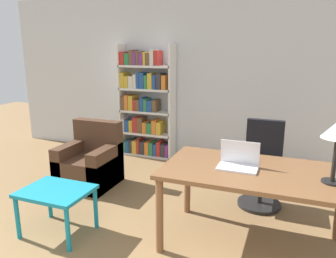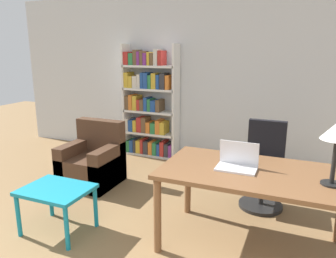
{
  "view_description": "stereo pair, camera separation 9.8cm",
  "coord_description": "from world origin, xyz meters",
  "px_view_note": "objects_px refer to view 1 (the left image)",
  "views": [
    {
      "loc": [
        1.06,
        -0.63,
        1.83
      ],
      "look_at": [
        -0.14,
        2.44,
        1.01
      ],
      "focal_mm": 35.0,
      "sensor_mm": 36.0,
      "label": 1
    },
    {
      "loc": [
        1.15,
        -0.59,
        1.83
      ],
      "look_at": [
        -0.14,
        2.44,
        1.01
      ],
      "focal_mm": 35.0,
      "sensor_mm": 36.0,
      "label": 2
    }
  ],
  "objects_px": {
    "desk": "(255,179)",
    "office_chair": "(262,167)",
    "side_table_blue": "(56,196)",
    "bookshelf": "(145,106)",
    "laptop": "(238,162)",
    "armchair": "(90,164)"
  },
  "relations": [
    {
      "from": "desk",
      "to": "office_chair",
      "type": "height_order",
      "value": "office_chair"
    },
    {
      "from": "side_table_blue",
      "to": "bookshelf",
      "type": "relative_size",
      "value": 0.35
    },
    {
      "from": "office_chair",
      "to": "bookshelf",
      "type": "distance_m",
      "value": 2.42
    },
    {
      "from": "office_chair",
      "to": "side_table_blue",
      "type": "xyz_separation_m",
      "value": [
        -1.83,
        -1.42,
        -0.06
      ]
    },
    {
      "from": "desk",
      "to": "office_chair",
      "type": "xyz_separation_m",
      "value": [
        -0.01,
        0.93,
        -0.21
      ]
    },
    {
      "from": "laptop",
      "to": "office_chair",
      "type": "xyz_separation_m",
      "value": [
        0.14,
        0.93,
        -0.35
      ]
    },
    {
      "from": "laptop",
      "to": "office_chair",
      "type": "bearing_deg",
      "value": 81.31
    },
    {
      "from": "desk",
      "to": "bookshelf",
      "type": "height_order",
      "value": "bookshelf"
    },
    {
      "from": "office_chair",
      "to": "armchair",
      "type": "bearing_deg",
      "value": -173.91
    },
    {
      "from": "laptop",
      "to": "side_table_blue",
      "type": "bearing_deg",
      "value": -163.84
    },
    {
      "from": "office_chair",
      "to": "bookshelf",
      "type": "bearing_deg",
      "value": 150.64
    },
    {
      "from": "office_chair",
      "to": "bookshelf",
      "type": "height_order",
      "value": "bookshelf"
    },
    {
      "from": "armchair",
      "to": "bookshelf",
      "type": "relative_size",
      "value": 0.45
    },
    {
      "from": "desk",
      "to": "laptop",
      "type": "relative_size",
      "value": 4.63
    },
    {
      "from": "desk",
      "to": "side_table_blue",
      "type": "bearing_deg",
      "value": -165.18
    },
    {
      "from": "desk",
      "to": "armchair",
      "type": "xyz_separation_m",
      "value": [
        -2.26,
        0.69,
        -0.39
      ]
    },
    {
      "from": "laptop",
      "to": "bookshelf",
      "type": "relative_size",
      "value": 0.19
    },
    {
      "from": "bookshelf",
      "to": "side_table_blue",
      "type": "bearing_deg",
      "value": -84.62
    },
    {
      "from": "laptop",
      "to": "bookshelf",
      "type": "xyz_separation_m",
      "value": [
        -1.94,
        2.1,
        0.06
      ]
    },
    {
      "from": "laptop",
      "to": "armchair",
      "type": "xyz_separation_m",
      "value": [
        -2.11,
        0.69,
        -0.53
      ]
    },
    {
      "from": "office_chair",
      "to": "armchair",
      "type": "distance_m",
      "value": 2.27
    },
    {
      "from": "side_table_blue",
      "to": "office_chair",
      "type": "bearing_deg",
      "value": 37.71
    }
  ]
}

